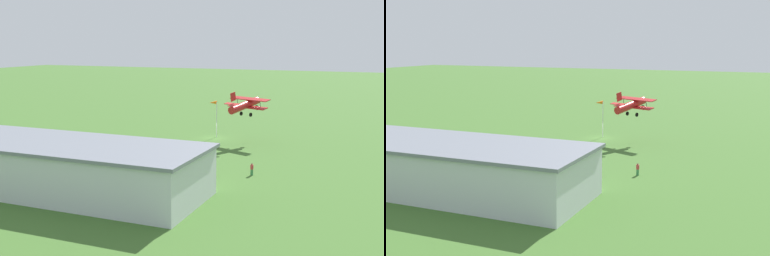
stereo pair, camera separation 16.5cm
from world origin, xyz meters
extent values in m
plane|color=#3D6628|center=(0.00, 0.00, 0.00)|extent=(400.00, 400.00, 0.00)
cube|color=silver|center=(4.34, 34.91, 2.57)|extent=(31.47, 11.87, 5.15)
cube|color=slate|center=(4.34, 34.91, 5.32)|extent=(32.08, 12.48, 0.35)
cube|color=#384251|center=(4.41, 29.12, 2.11)|extent=(10.00, 0.29, 4.22)
cylinder|color=#B21E1E|center=(-6.21, 3.12, 6.28)|extent=(3.54, 6.71, 2.27)
cone|color=black|center=(-7.52, -0.25, 5.67)|extent=(1.08, 1.07, 0.94)
cube|color=#B21E1E|center=(-6.48, 2.41, 5.97)|extent=(7.14, 3.83, 0.34)
cube|color=#B21E1E|center=(-6.70, 1.85, 7.19)|extent=(7.14, 3.83, 0.34)
cube|color=#B21E1E|center=(-5.20, 5.72, 7.86)|extent=(0.56, 1.25, 1.46)
cube|color=#B21E1E|center=(-5.14, 5.89, 6.78)|extent=(2.75, 1.78, 0.23)
cylinder|color=black|center=(-7.25, 3.06, 4.84)|extent=(0.36, 0.65, 0.64)
cylinder|color=black|center=(-5.48, 2.37, 4.84)|extent=(0.36, 0.65, 0.64)
cylinder|color=#332D28|center=(-8.72, 2.95, 6.58)|extent=(0.18, 0.30, 1.30)
cylinder|color=#332D28|center=(-4.46, 1.31, 6.58)|extent=(0.18, 0.30, 1.30)
cube|color=orange|center=(22.44, 23.73, 0.65)|extent=(1.89, 4.26, 0.66)
cube|color=#2D3842|center=(22.44, 23.73, 1.30)|extent=(1.63, 2.40, 0.63)
cylinder|color=black|center=(21.59, 25.19, 0.32)|extent=(0.24, 0.65, 0.64)
cylinder|color=black|center=(21.51, 22.32, 0.32)|extent=(0.24, 0.65, 0.64)
cylinder|color=black|center=(23.30, 22.28, 0.32)|extent=(0.24, 0.65, 0.64)
cylinder|color=#72338C|center=(-8.61, 22.85, 0.41)|extent=(0.32, 0.32, 0.82)
cylinder|color=beige|center=(-8.61, 22.85, 1.12)|extent=(0.38, 0.38, 0.58)
sphere|color=#D8AD84|center=(-8.61, 22.85, 1.52)|extent=(0.22, 0.22, 0.22)
cylinder|color=#33723F|center=(-12.73, 20.48, 0.39)|extent=(0.34, 0.34, 0.78)
cylinder|color=#B23333|center=(-12.73, 20.48, 1.05)|extent=(0.40, 0.40, 0.55)
sphere|color=brown|center=(-12.73, 20.48, 1.43)|extent=(0.21, 0.21, 0.21)
cylinder|color=silver|center=(-0.10, -0.85, 3.05)|extent=(0.12, 0.12, 6.10)
cone|color=orange|center=(0.60, -0.85, 5.95)|extent=(1.36, 1.33, 0.60)
camera|label=1|loc=(-29.51, 77.81, 16.28)|focal=46.67mm
camera|label=2|loc=(-29.66, 77.74, 16.28)|focal=46.67mm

